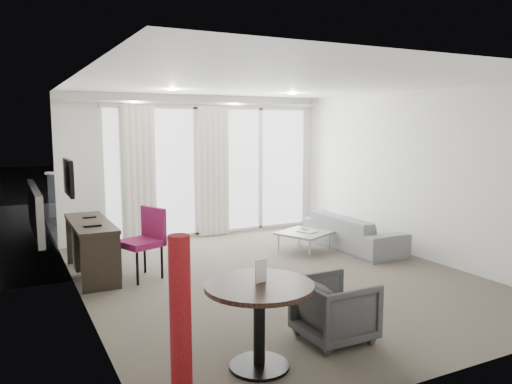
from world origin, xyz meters
name	(u,v)px	position (x,y,z in m)	size (l,w,h in m)	color
floor	(276,277)	(0.00, 0.00, 0.00)	(5.00, 6.00, 0.00)	#544D41
ceiling	(277,83)	(0.00, 0.00, 2.60)	(5.00, 6.00, 0.00)	white
wall_left	(80,194)	(-2.50, 0.00, 1.30)	(0.00, 6.00, 2.60)	silver
wall_right	(416,174)	(2.50, 0.00, 1.30)	(0.00, 6.00, 2.60)	silver
wall_front	(459,221)	(0.00, -3.00, 1.30)	(5.00, 0.00, 2.60)	silver
window_panel	(213,171)	(0.30, 2.98, 1.20)	(4.00, 0.02, 2.38)	white
window_frame	(213,171)	(0.30, 2.97, 1.20)	(4.10, 0.06, 2.44)	white
curtain_left	(139,175)	(-1.15, 2.82, 1.20)	(0.60, 0.20, 2.38)	silver
curtain_right	(214,172)	(0.25, 2.82, 1.20)	(0.60, 0.20, 2.38)	silver
curtain_track	(200,103)	(0.00, 2.82, 2.45)	(4.80, 0.04, 0.04)	#B2B2B7
downlight_a	(173,90)	(-0.90, 1.60, 2.59)	(0.12, 0.12, 0.02)	#FFE0B2
downlight_b	(292,94)	(1.20, 1.60, 2.59)	(0.12, 0.12, 0.02)	#FFE0B2
desk	(91,249)	(-2.23, 1.22, 0.38)	(0.50, 1.61, 0.75)	black
tv	(68,177)	(-2.46, 1.45, 1.35)	(0.05, 0.80, 0.50)	black
desk_chair	(141,244)	(-1.66, 0.76, 0.48)	(0.52, 0.49, 0.96)	maroon
round_table	(259,326)	(-1.39, -2.19, 0.37)	(0.93, 0.93, 0.74)	black
menu_card	(261,285)	(-1.36, -2.15, 0.72)	(0.11, 0.02, 0.20)	white
red_lamp	(181,321)	(-2.16, -2.42, 0.64)	(0.26, 0.26, 1.28)	maroon
tub_armchair	(335,309)	(-0.48, -2.02, 0.30)	(0.65, 0.67, 0.61)	#383838
coffee_table	(304,242)	(1.08, 0.98, 0.16)	(0.73, 0.73, 0.33)	gray
remote	(305,229)	(1.15, 1.08, 0.36)	(0.05, 0.15, 0.02)	black
magazine	(307,230)	(1.13, 0.96, 0.36)	(0.20, 0.26, 0.01)	gray
sofa	(353,231)	(1.94, 0.82, 0.28)	(1.95, 0.76, 0.57)	gray
terrace_slab	(188,222)	(0.30, 4.50, -0.06)	(5.60, 3.00, 0.12)	#4D4D50
rattan_chair_a	(240,204)	(1.23, 3.76, 0.39)	(0.54, 0.54, 0.79)	#52301D
rattan_chair_b	(256,195)	(2.03, 4.61, 0.43)	(0.58, 0.58, 0.85)	#52301D
rattan_table	(247,205)	(1.59, 4.17, 0.27)	(0.54, 0.54, 0.54)	#52301D
balustrade	(167,189)	(0.30, 5.95, 0.50)	(5.50, 0.06, 1.05)	#B2B2B7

